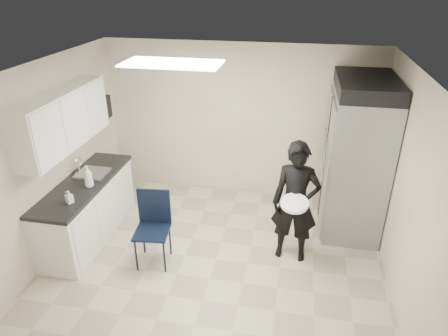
% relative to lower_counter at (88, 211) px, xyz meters
% --- Properties ---
extents(floor, '(4.50, 4.50, 0.00)m').
position_rel_lower_counter_xyz_m(floor, '(1.95, -0.20, -0.43)').
color(floor, '#B4AC8E').
rests_on(floor, ground).
extents(ceiling, '(4.50, 4.50, 0.00)m').
position_rel_lower_counter_xyz_m(ceiling, '(1.95, -0.20, 2.17)').
color(ceiling, white).
rests_on(ceiling, back_wall).
extents(back_wall, '(4.50, 0.00, 4.50)m').
position_rel_lower_counter_xyz_m(back_wall, '(1.95, 1.80, 0.87)').
color(back_wall, beige).
rests_on(back_wall, floor).
extents(left_wall, '(0.00, 4.00, 4.00)m').
position_rel_lower_counter_xyz_m(left_wall, '(-0.30, -0.20, 0.87)').
color(left_wall, beige).
rests_on(left_wall, floor).
extents(right_wall, '(0.00, 4.00, 4.00)m').
position_rel_lower_counter_xyz_m(right_wall, '(4.20, -0.20, 0.87)').
color(right_wall, beige).
rests_on(right_wall, floor).
extents(ceiling_panel, '(1.20, 0.60, 0.02)m').
position_rel_lower_counter_xyz_m(ceiling_panel, '(1.35, 0.20, 2.14)').
color(ceiling_panel, white).
rests_on(ceiling_panel, ceiling).
extents(lower_counter, '(0.60, 1.90, 0.86)m').
position_rel_lower_counter_xyz_m(lower_counter, '(0.00, 0.00, 0.00)').
color(lower_counter, silver).
rests_on(lower_counter, floor).
extents(countertop, '(0.64, 1.95, 0.05)m').
position_rel_lower_counter_xyz_m(countertop, '(0.00, 0.00, 0.46)').
color(countertop, black).
rests_on(countertop, lower_counter).
extents(sink, '(0.42, 0.40, 0.14)m').
position_rel_lower_counter_xyz_m(sink, '(0.02, 0.25, 0.44)').
color(sink, gray).
rests_on(sink, countertop).
extents(faucet, '(0.02, 0.02, 0.24)m').
position_rel_lower_counter_xyz_m(faucet, '(-0.18, 0.25, 0.59)').
color(faucet, silver).
rests_on(faucet, countertop).
extents(upper_cabinets, '(0.35, 1.80, 0.75)m').
position_rel_lower_counter_xyz_m(upper_cabinets, '(-0.13, 0.00, 1.40)').
color(upper_cabinets, silver).
rests_on(upper_cabinets, left_wall).
extents(towel_dispenser, '(0.22, 0.30, 0.35)m').
position_rel_lower_counter_xyz_m(towel_dispenser, '(-0.19, 1.15, 1.19)').
color(towel_dispenser, black).
rests_on(towel_dispenser, left_wall).
extents(notice_sticker_left, '(0.00, 0.12, 0.07)m').
position_rel_lower_counter_xyz_m(notice_sticker_left, '(-0.29, -0.10, 0.79)').
color(notice_sticker_left, yellow).
rests_on(notice_sticker_left, left_wall).
extents(notice_sticker_right, '(0.00, 0.12, 0.07)m').
position_rel_lower_counter_xyz_m(notice_sticker_right, '(-0.29, 0.10, 0.75)').
color(notice_sticker_right, yellow).
rests_on(notice_sticker_right, left_wall).
extents(commercial_fridge, '(0.80, 1.35, 2.10)m').
position_rel_lower_counter_xyz_m(commercial_fridge, '(3.78, 1.07, 0.62)').
color(commercial_fridge, gray).
rests_on(commercial_fridge, floor).
extents(fridge_compressor, '(0.80, 1.35, 0.20)m').
position_rel_lower_counter_xyz_m(fridge_compressor, '(3.78, 1.07, 1.77)').
color(fridge_compressor, black).
rests_on(fridge_compressor, commercial_fridge).
extents(folding_chair, '(0.49, 0.49, 0.99)m').
position_rel_lower_counter_xyz_m(folding_chair, '(1.14, -0.40, 0.06)').
color(folding_chair, black).
rests_on(folding_chair, floor).
extents(man_tuxedo, '(0.64, 0.45, 1.70)m').
position_rel_lower_counter_xyz_m(man_tuxedo, '(2.96, 0.10, 0.42)').
color(man_tuxedo, black).
rests_on(man_tuxedo, floor).
extents(bucket_lid, '(0.37, 0.37, 0.04)m').
position_rel_lower_counter_xyz_m(bucket_lid, '(2.95, -0.15, 0.56)').
color(bucket_lid, white).
rests_on(bucket_lid, man_tuxedo).
extents(soap_bottle_a, '(0.12, 0.12, 0.31)m').
position_rel_lower_counter_xyz_m(soap_bottle_a, '(0.16, -0.10, 0.64)').
color(soap_bottle_a, white).
rests_on(soap_bottle_a, countertop).
extents(soap_bottle_b, '(0.11, 0.11, 0.17)m').
position_rel_lower_counter_xyz_m(soap_bottle_b, '(0.12, -0.54, 0.57)').
color(soap_bottle_b, '#A8AAB4').
rests_on(soap_bottle_b, countertop).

